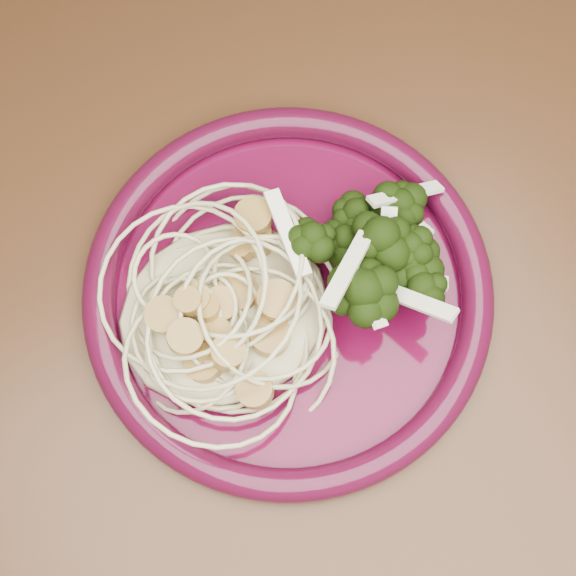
% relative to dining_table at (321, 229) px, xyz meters
% --- Properties ---
extents(dining_table, '(1.20, 0.80, 0.75)m').
position_rel_dining_table_xyz_m(dining_table, '(0.00, 0.00, 0.00)').
color(dining_table, '#472814').
rests_on(dining_table, ground).
extents(dinner_plate, '(0.32, 0.32, 0.02)m').
position_rel_dining_table_xyz_m(dinner_plate, '(-0.07, -0.07, 0.11)').
color(dinner_plate, '#470620').
rests_on(dinner_plate, dining_table).
extents(spaghetti_pile, '(0.16, 0.15, 0.03)m').
position_rel_dining_table_xyz_m(spaghetti_pile, '(-0.11, -0.07, 0.12)').
color(spaghetti_pile, beige).
rests_on(spaghetti_pile, dinner_plate).
extents(scallop_cluster, '(0.15, 0.15, 0.05)m').
position_rel_dining_table_xyz_m(scallop_cluster, '(-0.11, -0.07, 0.16)').
color(scallop_cluster, '#B48D3F').
rests_on(scallop_cluster, spaghetti_pile).
extents(broccoli_pile, '(0.11, 0.16, 0.05)m').
position_rel_dining_table_xyz_m(broccoli_pile, '(-0.01, -0.08, 0.13)').
color(broccoli_pile, black).
rests_on(broccoli_pile, dinner_plate).
extents(onion_garnish, '(0.07, 0.10, 0.06)m').
position_rel_dining_table_xyz_m(onion_garnish, '(-0.01, -0.08, 0.16)').
color(onion_garnish, '#F3F2CC').
rests_on(onion_garnish, broccoli_pile).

